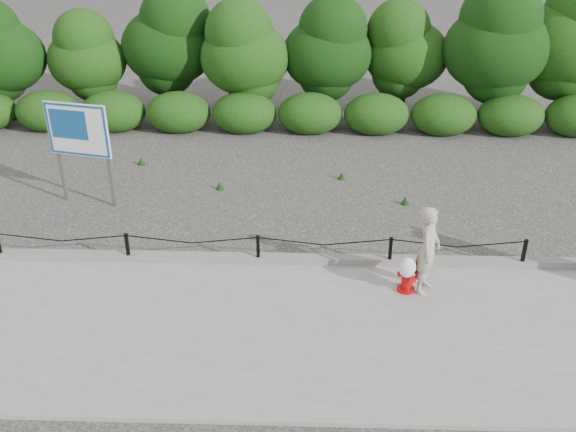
{
  "coord_description": "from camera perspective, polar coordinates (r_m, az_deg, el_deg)",
  "views": [
    {
      "loc": [
        0.87,
        -9.94,
        6.26
      ],
      "look_at": [
        0.56,
        0.2,
        1.0
      ],
      "focal_mm": 38.0,
      "sensor_mm": 36.0,
      "label": 1
    }
  ],
  "objects": [
    {
      "name": "sidewalk",
      "position": [
        10.13,
        -3.62,
        -10.56
      ],
      "size": [
        14.0,
        4.0,
        0.08
      ],
      "primitive_type": "cube",
      "color": "gray",
      "rests_on": "ground"
    },
    {
      "name": "advertising_sign",
      "position": [
        14.29,
        -19.04,
        7.23
      ],
      "size": [
        1.47,
        0.44,
        2.4
      ],
      "rotation": [
        0.0,
        0.0,
        -0.24
      ],
      "color": "slate",
      "rests_on": "ground"
    },
    {
      "name": "fire_hydrant",
      "position": [
        10.98,
        11.12,
        -5.42
      ],
      "size": [
        0.41,
        0.41,
        0.68
      ],
      "rotation": [
        0.0,
        0.0,
        0.34
      ],
      "color": "#B6060B",
      "rests_on": "sidewalk"
    },
    {
      "name": "ground",
      "position": [
        11.78,
        -2.77,
        -4.73
      ],
      "size": [
        90.0,
        90.0,
        0.0
      ],
      "primitive_type": "plane",
      "color": "#2D2B28",
      "rests_on": "ground"
    },
    {
      "name": "treeline",
      "position": [
        19.29,
        3.07,
        15.64
      ],
      "size": [
        20.28,
        3.42,
        4.38
      ],
      "color": "black",
      "rests_on": "ground"
    },
    {
      "name": "curb",
      "position": [
        11.75,
        -2.77,
        -3.98
      ],
      "size": [
        14.0,
        0.22,
        0.14
      ],
      "primitive_type": "cube",
      "color": "slate",
      "rests_on": "sidewalk"
    },
    {
      "name": "pedestrian",
      "position": [
        10.81,
        12.84,
        -3.22
      ],
      "size": [
        0.79,
        0.7,
        1.64
      ],
      "rotation": [
        0.0,
        0.0,
        1.19
      ],
      "color": "#ACA393",
      "rests_on": "sidewalk"
    },
    {
      "name": "chain_barrier",
      "position": [
        11.55,
        -2.82,
        -2.81
      ],
      "size": [
        10.06,
        0.06,
        0.6
      ],
      "color": "black",
      "rests_on": "sidewalk"
    }
  ]
}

